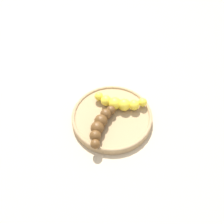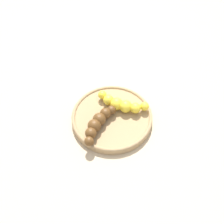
% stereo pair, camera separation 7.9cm
% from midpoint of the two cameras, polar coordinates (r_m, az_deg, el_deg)
% --- Properties ---
extents(ground_plane, '(2.40, 2.40, 0.00)m').
position_cam_midpoint_polar(ground_plane, '(0.82, -2.75, -1.79)').
color(ground_plane, tan).
extents(fruit_bowl, '(0.23, 0.23, 0.02)m').
position_cam_midpoint_polar(fruit_bowl, '(0.81, -2.78, -1.29)').
color(fruit_bowl, '#A08259').
rests_on(fruit_bowl, ground_plane).
extents(banana_yellow, '(0.13, 0.09, 0.04)m').
position_cam_midpoint_polar(banana_yellow, '(0.81, -1.21, 1.70)').
color(banana_yellow, yellow).
rests_on(banana_yellow, fruit_bowl).
extents(banana_overripe, '(0.11, 0.11, 0.04)m').
position_cam_midpoint_polar(banana_overripe, '(0.76, -5.25, -2.78)').
color(banana_overripe, '#593819').
rests_on(banana_overripe, fruit_bowl).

